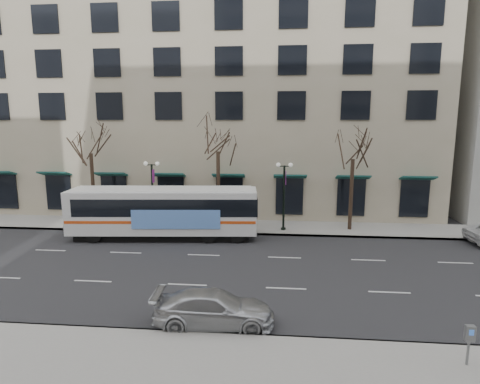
# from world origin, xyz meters

# --- Properties ---
(ground) EXTENTS (160.00, 160.00, 0.00)m
(ground) POSITION_xyz_m (0.00, 0.00, 0.00)
(ground) COLOR black
(ground) RESTS_ON ground
(sidewalk_far) EXTENTS (80.00, 4.00, 0.15)m
(sidewalk_far) POSITION_xyz_m (5.00, 9.00, 0.07)
(sidewalk_far) COLOR gray
(sidewalk_far) RESTS_ON ground
(building_hotel) EXTENTS (40.00, 20.00, 24.00)m
(building_hotel) POSITION_xyz_m (-2.00, 21.00, 12.00)
(building_hotel) COLOR tan
(building_hotel) RESTS_ON ground
(tree_far_left) EXTENTS (3.60, 3.60, 8.34)m
(tree_far_left) POSITION_xyz_m (-10.00, 8.80, 6.70)
(tree_far_left) COLOR black
(tree_far_left) RESTS_ON ground
(tree_far_mid) EXTENTS (3.60, 3.60, 8.55)m
(tree_far_mid) POSITION_xyz_m (0.00, 8.80, 6.91)
(tree_far_mid) COLOR black
(tree_far_mid) RESTS_ON ground
(tree_far_right) EXTENTS (3.60, 3.60, 8.06)m
(tree_far_right) POSITION_xyz_m (10.00, 8.80, 6.42)
(tree_far_right) COLOR black
(tree_far_right) RESTS_ON ground
(lamp_post_left) EXTENTS (1.22, 0.45, 5.21)m
(lamp_post_left) POSITION_xyz_m (-4.99, 8.20, 2.94)
(lamp_post_left) COLOR black
(lamp_post_left) RESTS_ON ground
(lamp_post_right) EXTENTS (1.22, 0.45, 5.21)m
(lamp_post_right) POSITION_xyz_m (5.01, 8.20, 2.94)
(lamp_post_right) COLOR black
(lamp_post_right) RESTS_ON ground
(city_bus) EXTENTS (13.35, 4.02, 3.57)m
(city_bus) POSITION_xyz_m (-3.39, 5.80, 1.95)
(city_bus) COLOR white
(city_bus) RESTS_ON ground
(silver_car) EXTENTS (5.01, 2.22, 1.43)m
(silver_car) POSITION_xyz_m (2.00, -6.20, 0.71)
(silver_car) COLOR #B9BCC1
(silver_car) RESTS_ON ground
(pay_station) EXTENTS (0.31, 0.21, 1.40)m
(pay_station) POSITION_xyz_m (10.91, -8.32, 1.17)
(pay_station) COLOR slate
(pay_station) RESTS_ON sidewalk_near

